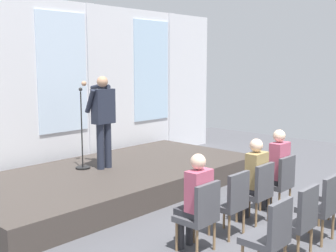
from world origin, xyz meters
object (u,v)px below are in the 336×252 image
chair_r0_c3 (280,180)px  chair_r1_c1 (299,217)px  audience_r0_c2 (253,176)px  mic_stand (82,151)px  chair_r0_c2 (258,189)px  chair_r1_c0 (271,234)px  chair_r0_c1 (232,200)px  audience_r0_c3 (276,166)px  chair_r1_c2 (322,204)px  audience_r0_c0 (196,197)px  chair_r0_c0 (200,213)px  speaker (103,115)px

chair_r0_c3 → chair_r1_c1: (-1.40, -1.00, 0.00)m
audience_r0_c2 → mic_stand: bearing=102.9°
chair_r0_c2 → chair_r1_c0: 1.72m
mic_stand → chair_r0_c1: mic_stand is taller
chair_r0_c3 → audience_r0_c3: (-0.00, 0.08, 0.22)m
mic_stand → audience_r0_c2: size_ratio=1.19×
mic_stand → chair_r0_c3: (1.46, -3.38, -0.22)m
audience_r0_c2 → chair_r1_c2: audience_r0_c2 is taller
audience_r0_c0 → chair_r0_c1: bearing=-6.7°
audience_r0_c2 → chair_r0_c2: bearing=-90.0°
chair_r0_c1 → audience_r0_c2: 0.73m
mic_stand → chair_r0_c2: bearing=-77.4°
chair_r1_c1 → chair_r0_c3: bearing=35.7°
audience_r0_c3 → chair_r1_c2: bearing=-122.8°
chair_r0_c0 → audience_r0_c2: 1.41m
mic_stand → chair_r1_c1: mic_stand is taller
audience_r0_c0 → chair_r0_c3: audience_r0_c0 is taller
chair_r0_c2 → chair_r1_c1: bearing=-124.8°
audience_r0_c0 → speaker: bearing=72.9°
speaker → chair_r0_c2: bearing=-81.5°
mic_stand → chair_r1_c1: bearing=-89.2°
chair_r0_c0 → chair_r0_c1: 0.70m
chair_r1_c0 → chair_r1_c1: 0.70m
chair_r0_c3 → audience_r0_c3: bearing=90.0°
audience_r0_c2 → audience_r0_c3: audience_r0_c3 is taller
chair_r1_c0 → audience_r0_c2: bearing=37.9°
chair_r0_c0 → chair_r0_c3: same height
speaker → chair_r0_c0: (-0.93, -3.11, -0.92)m
audience_r0_c3 → chair_r1_c2: size_ratio=1.45×
speaker → audience_r0_c0: size_ratio=1.36×
audience_r0_c3 → chair_r1_c0: audience_r0_c3 is taller
chair_r1_c2 → chair_r0_c2: bearing=90.0°
chair_r1_c1 → chair_r1_c2: (0.70, 0.00, 0.00)m
audience_r0_c3 → chair_r0_c3: bearing=-90.0°
audience_r0_c0 → chair_r0_c3: 2.10m
chair_r1_c2 → chair_r0_c1: bearing=124.8°
chair_r0_c1 → audience_r0_c3: size_ratio=0.69×
chair_r0_c2 → chair_r1_c0: (-1.40, -1.00, 0.00)m
chair_r0_c1 → chair_r1_c1: size_ratio=1.00×
chair_r0_c1 → chair_r0_c3: size_ratio=1.00×
mic_stand → chair_r1_c1: 4.40m
chair_r0_c3 → chair_r0_c0: bearing=180.0°
mic_stand → chair_r1_c2: (0.76, -4.39, -0.22)m
chair_r1_c0 → chair_r1_c1: (0.70, 0.00, 0.00)m
chair_r1_c1 → chair_r1_c2: 0.70m
chair_r0_c0 → chair_r0_c2: (1.40, 0.00, 0.00)m
speaker → chair_r1_c1: (-0.23, -4.11, -0.92)m
chair_r1_c1 → chair_r1_c2: same height
chair_r0_c0 → chair_r1_c2: (1.40, -1.00, 0.00)m
chair_r0_c1 → audience_r0_c3: (1.40, 0.08, 0.22)m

